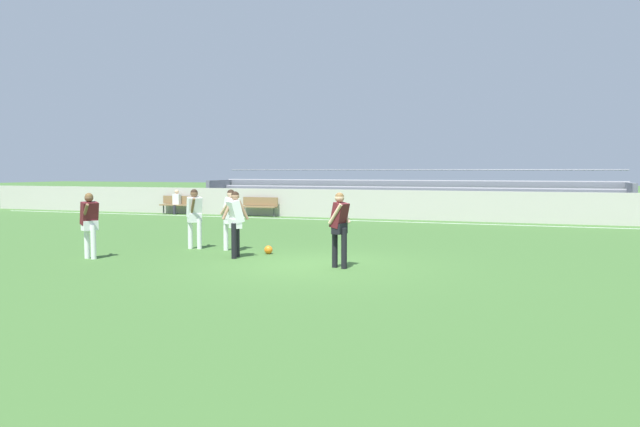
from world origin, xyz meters
TOP-DOWN VIEW (x-y plane):
  - ground_plane at (0.00, 0.00)m, footprint 160.00×160.00m
  - field_line_sideline at (0.00, 12.31)m, footprint 44.00×0.12m
  - sideline_wall at (0.00, 13.54)m, footprint 48.00×0.16m
  - bleacher_stand at (-1.40, 16.08)m, footprint 20.01×2.94m
  - bench_far_left at (-7.64, 13.17)m, footprint 1.80×0.40m
  - bench_near_wall_gap at (-12.12, 13.17)m, footprint 1.80×0.40m
  - spectator_seated at (-12.12, 13.05)m, footprint 0.36×0.42m
  - player_white_pressing_high at (-3.04, 1.65)m, footprint 0.51×0.61m
  - player_white_challenging at (-2.32, 0.51)m, footprint 0.66×0.52m
  - player_dark_dropping_back at (-5.62, -0.88)m, footprint 0.46×0.63m
  - player_dark_trailing_run at (0.64, -0.17)m, footprint 0.44×0.54m
  - player_white_wide_right at (-4.20, 1.67)m, footprint 0.48×0.66m
  - soccer_ball at (-1.82, 1.40)m, footprint 0.22×0.22m

SIDE VIEW (x-z plane):
  - ground_plane at x=0.00m, z-range 0.00..0.00m
  - field_line_sideline at x=0.00m, z-range 0.00..0.01m
  - soccer_ball at x=-1.82m, z-range 0.00..0.22m
  - bench_far_left at x=-7.64m, z-range 0.10..1.00m
  - bench_near_wall_gap at x=-12.12m, z-range 0.10..1.00m
  - sideline_wall at x=0.00m, z-range 0.00..1.30m
  - spectator_seated at x=-12.12m, z-range 0.10..1.31m
  - bleacher_stand at x=-1.40m, z-range -0.20..2.03m
  - player_dark_dropping_back at x=-5.62m, z-range 0.15..1.79m
  - player_white_wide_right at x=-4.20m, z-range 0.16..1.83m
  - player_white_challenging at x=-2.32m, z-range 0.16..1.83m
  - player_white_pressing_high at x=-3.04m, z-range 0.16..1.83m
  - player_dark_trailing_run at x=0.64m, z-range 0.17..1.87m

